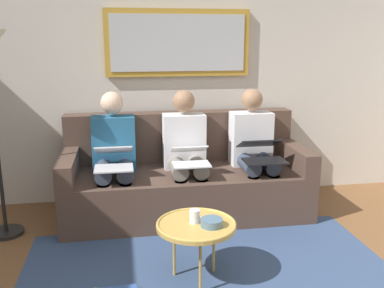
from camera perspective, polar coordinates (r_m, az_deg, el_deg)
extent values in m
cube|color=beige|center=(4.30, -2.01, 10.01)|extent=(6.00, 0.12, 2.60)
cube|color=#33476B|center=(3.01, 2.80, -17.89)|extent=(2.60, 1.80, 0.01)
cube|color=#4C382D|center=(3.99, -0.83, -6.36)|extent=(2.20, 0.90, 0.42)
cube|color=#4C382D|center=(4.19, -1.58, 1.07)|extent=(2.20, 0.20, 0.48)
cube|color=#4C382D|center=(4.17, 13.30, -1.37)|extent=(0.14, 0.90, 0.20)
cube|color=#4C382D|center=(3.88, -16.08, -2.68)|extent=(0.14, 0.90, 0.20)
cube|color=#B7892D|center=(4.20, -1.87, 13.33)|extent=(1.39, 0.04, 0.63)
cube|color=#B2B7BC|center=(4.17, -1.83, 13.33)|extent=(1.29, 0.01, 0.53)
cylinder|color=tan|center=(2.85, 0.56, -10.83)|extent=(0.53, 0.53, 0.03)
torus|color=tan|center=(2.85, 0.56, -10.60)|extent=(0.53, 0.53, 0.02)
cylinder|color=#B28E42|center=(2.81, 1.13, -15.97)|extent=(0.02, 0.02, 0.38)
cylinder|color=#B28E42|center=(3.04, 2.91, -13.54)|extent=(0.02, 0.02, 0.38)
cylinder|color=#B28E42|center=(2.99, -2.40, -13.94)|extent=(0.02, 0.02, 0.38)
cylinder|color=silver|center=(2.85, 0.37, -9.60)|extent=(0.07, 0.07, 0.09)
cylinder|color=slate|center=(2.81, 2.65, -10.43)|extent=(0.14, 0.14, 0.05)
cube|color=silver|center=(4.09, 7.83, 0.76)|extent=(0.38, 0.22, 0.50)
sphere|color=#997051|center=(4.02, 8.00, 5.90)|extent=(0.20, 0.20, 0.20)
cylinder|color=#384256|center=(3.97, 9.88, -2.41)|extent=(0.14, 0.42, 0.14)
cylinder|color=#384256|center=(3.91, 7.39, -2.55)|extent=(0.14, 0.42, 0.14)
cylinder|color=#384256|center=(3.87, 10.73, -7.25)|extent=(0.11, 0.11, 0.42)
cylinder|color=#384256|center=(3.82, 8.17, -7.46)|extent=(0.11, 0.11, 0.42)
cube|color=black|center=(3.73, 9.67, -2.25)|extent=(0.36, 0.24, 0.01)
cube|color=black|center=(3.85, 8.93, 0.06)|extent=(0.36, 0.22, 0.11)
cube|color=#A5C6EA|center=(3.85, 8.95, 0.11)|extent=(0.32, 0.19, 0.09)
cube|color=silver|center=(3.95, -1.08, 0.42)|extent=(0.38, 0.22, 0.50)
sphere|color=#997051|center=(3.88, -1.10, 5.74)|extent=(0.20, 0.20, 0.20)
cylinder|color=gray|center=(3.81, 0.74, -2.89)|extent=(0.14, 0.42, 0.14)
cylinder|color=gray|center=(3.78, -1.95, -3.02)|extent=(0.14, 0.42, 0.14)
cylinder|color=gray|center=(3.71, 1.31, -7.96)|extent=(0.11, 0.11, 0.42)
cylinder|color=gray|center=(3.68, -1.47, -8.13)|extent=(0.11, 0.11, 0.42)
cube|color=white|center=(3.58, -0.08, -2.75)|extent=(0.31, 0.20, 0.01)
cube|color=white|center=(3.68, -0.44, -0.67)|extent=(0.31, 0.19, 0.09)
cube|color=#A5C6EA|center=(3.68, -0.43, -0.62)|extent=(0.28, 0.16, 0.08)
cube|color=#235B84|center=(3.91, -10.39, 0.05)|extent=(0.38, 0.22, 0.50)
sphere|color=beige|center=(3.84, -10.63, 5.42)|extent=(0.20, 0.20, 0.20)
cylinder|color=#384256|center=(3.75, -8.93, -3.32)|extent=(0.14, 0.42, 0.14)
cylinder|color=#384256|center=(3.76, -11.68, -3.43)|extent=(0.14, 0.42, 0.14)
cylinder|color=#384256|center=(3.65, -8.72, -8.49)|extent=(0.11, 0.11, 0.42)
cylinder|color=#384256|center=(3.65, -11.57, -8.59)|extent=(0.11, 0.11, 0.42)
cube|color=silver|center=(3.53, -10.39, -3.19)|extent=(0.31, 0.23, 0.01)
cube|color=silver|center=(3.66, -10.44, -0.77)|extent=(0.31, 0.22, 0.11)
cube|color=#A5C6EA|center=(3.66, -10.44, -0.72)|extent=(0.28, 0.19, 0.09)
cylinder|color=black|center=(3.96, -23.52, -10.75)|extent=(0.28, 0.28, 0.03)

